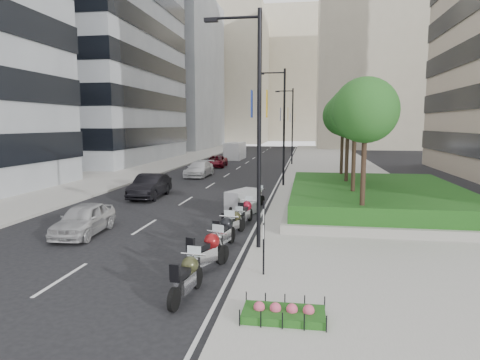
% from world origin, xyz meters
% --- Properties ---
extents(ground, '(160.00, 160.00, 0.00)m').
position_xyz_m(ground, '(0.00, 0.00, 0.00)').
color(ground, black).
rests_on(ground, ground).
extents(sidewalk_right, '(10.00, 100.00, 0.15)m').
position_xyz_m(sidewalk_right, '(9.00, 30.00, 0.07)').
color(sidewalk_right, '#9E9B93').
rests_on(sidewalk_right, ground).
extents(sidewalk_left, '(8.00, 100.00, 0.15)m').
position_xyz_m(sidewalk_left, '(-12.00, 30.00, 0.07)').
color(sidewalk_left, '#9E9B93').
rests_on(sidewalk_left, ground).
extents(lane_edge, '(0.12, 100.00, 0.01)m').
position_xyz_m(lane_edge, '(3.70, 30.00, 0.01)').
color(lane_edge, silver).
rests_on(lane_edge, ground).
extents(lane_centre, '(0.12, 100.00, 0.01)m').
position_xyz_m(lane_centre, '(-1.50, 30.00, 0.01)').
color(lane_centre, silver).
rests_on(lane_centre, ground).
extents(building_grey_mid, '(22.00, 26.00, 40.00)m').
position_xyz_m(building_grey_mid, '(-24.00, 38.00, 20.00)').
color(building_grey_mid, gray).
rests_on(building_grey_mid, ground).
extents(building_grey_far, '(22.00, 26.00, 30.00)m').
position_xyz_m(building_grey_far, '(-24.00, 70.00, 15.00)').
color(building_grey_far, gray).
rests_on(building_grey_far, ground).
extents(building_cream_right, '(28.00, 24.00, 36.00)m').
position_xyz_m(building_cream_right, '(22.00, 80.00, 18.00)').
color(building_cream_right, '#B7AD93').
rests_on(building_cream_right, ground).
extents(building_cream_left, '(26.00, 24.00, 34.00)m').
position_xyz_m(building_cream_left, '(-18.00, 100.00, 17.00)').
color(building_cream_left, '#B7AD93').
rests_on(building_cream_left, ground).
extents(building_cream_centre, '(30.00, 24.00, 38.00)m').
position_xyz_m(building_cream_centre, '(2.00, 120.00, 19.00)').
color(building_cream_centre, '#B7AD93').
rests_on(building_cream_centre, ground).
extents(planter, '(10.00, 14.00, 0.40)m').
position_xyz_m(planter, '(10.00, 10.00, 0.35)').
color(planter, '#99968E').
rests_on(planter, sidewalk_right).
extents(hedge, '(9.40, 13.40, 0.80)m').
position_xyz_m(hedge, '(10.00, 10.00, 0.95)').
color(hedge, '#123E11').
rests_on(hedge, planter).
extents(flower_bed, '(2.00, 1.00, 0.20)m').
position_xyz_m(flower_bed, '(5.60, -5.00, 0.25)').
color(flower_bed, '#123E11').
rests_on(flower_bed, sidewalk_right).
extents(tree_0, '(2.80, 2.80, 6.30)m').
position_xyz_m(tree_0, '(8.50, 4.00, 5.42)').
color(tree_0, '#332319').
rests_on(tree_0, planter).
extents(tree_1, '(2.80, 2.80, 6.30)m').
position_xyz_m(tree_1, '(8.50, 8.00, 5.42)').
color(tree_1, '#332319').
rests_on(tree_1, planter).
extents(tree_2, '(2.80, 2.80, 6.30)m').
position_xyz_m(tree_2, '(8.50, 12.00, 5.42)').
color(tree_2, '#332319').
rests_on(tree_2, planter).
extents(tree_3, '(2.80, 2.80, 6.30)m').
position_xyz_m(tree_3, '(8.50, 16.00, 5.42)').
color(tree_3, '#332319').
rests_on(tree_3, planter).
extents(lamp_post_0, '(2.34, 0.45, 9.00)m').
position_xyz_m(lamp_post_0, '(4.14, 1.00, 5.07)').
color(lamp_post_0, black).
rests_on(lamp_post_0, ground).
extents(lamp_post_1, '(2.34, 0.45, 9.00)m').
position_xyz_m(lamp_post_1, '(4.14, 18.00, 5.07)').
color(lamp_post_1, black).
rests_on(lamp_post_1, ground).
extents(lamp_post_2, '(2.34, 0.45, 9.00)m').
position_xyz_m(lamp_post_2, '(4.14, 36.00, 5.07)').
color(lamp_post_2, black).
rests_on(lamp_post_2, ground).
extents(parking_sign, '(0.06, 0.32, 2.50)m').
position_xyz_m(parking_sign, '(4.80, -2.00, 1.46)').
color(parking_sign, black).
rests_on(parking_sign, ground).
extents(motorcycle_0, '(0.77, 2.30, 1.14)m').
position_xyz_m(motorcycle_0, '(2.83, -3.84, 0.61)').
color(motorcycle_0, black).
rests_on(motorcycle_0, ground).
extents(motorcycle_1, '(1.20, 2.32, 1.23)m').
position_xyz_m(motorcycle_1, '(2.87, -1.55, 0.66)').
color(motorcycle_1, black).
rests_on(motorcycle_1, ground).
extents(motorcycle_2, '(0.81, 2.41, 1.21)m').
position_xyz_m(motorcycle_2, '(2.94, 1.06, 0.64)').
color(motorcycle_2, black).
rests_on(motorcycle_2, ground).
extents(motorcycle_3, '(0.96, 1.93, 1.02)m').
position_xyz_m(motorcycle_3, '(2.92, 3.21, 0.54)').
color(motorcycle_3, black).
rests_on(motorcycle_3, ground).
extents(motorcycle_4, '(0.74, 2.23, 1.11)m').
position_xyz_m(motorcycle_4, '(3.17, 5.30, 0.59)').
color(motorcycle_4, black).
rests_on(motorcycle_4, ground).
extents(motorcycle_5, '(1.72, 2.39, 1.35)m').
position_xyz_m(motorcycle_5, '(2.69, 7.46, 0.67)').
color(motorcycle_5, black).
rests_on(motorcycle_5, ground).
extents(motorcycle_6, '(1.02, 2.01, 1.06)m').
position_xyz_m(motorcycle_6, '(3.13, 9.67, 0.57)').
color(motorcycle_6, black).
rests_on(motorcycle_6, ground).
extents(car_a, '(1.89, 4.16, 1.39)m').
position_xyz_m(car_a, '(-3.61, 2.23, 0.69)').
color(car_a, '#ADADAF').
rests_on(car_a, ground).
extents(car_b, '(1.80, 4.77, 1.56)m').
position_xyz_m(car_b, '(-4.20, 11.87, 0.78)').
color(car_b, black).
rests_on(car_b, ground).
extents(car_c, '(2.16, 4.94, 1.41)m').
position_xyz_m(car_c, '(-3.85, 23.67, 0.71)').
color(car_c, white).
rests_on(car_c, ground).
extents(car_d, '(2.34, 4.73, 1.29)m').
position_xyz_m(car_d, '(-4.17, 32.63, 0.64)').
color(car_d, maroon).
rests_on(car_d, ground).
extents(delivery_van, '(2.33, 5.65, 2.34)m').
position_xyz_m(delivery_van, '(-3.86, 43.55, 1.09)').
color(delivery_van, white).
rests_on(delivery_van, ground).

